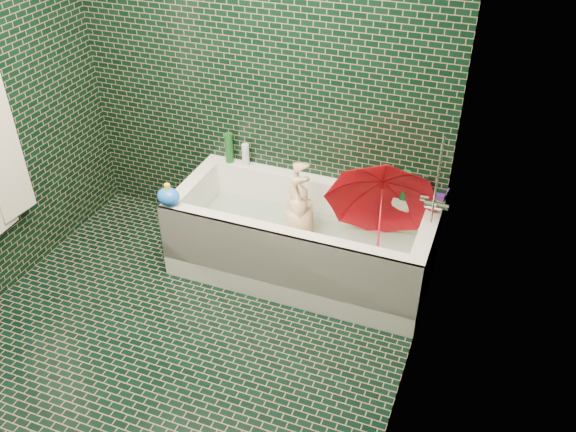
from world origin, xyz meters
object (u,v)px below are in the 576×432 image
at_px(rubber_duck, 397,187).
at_px(bath_toy, 168,196).
at_px(child, 303,234).
at_px(umbrella, 380,216).
at_px(bathtub, 301,247).

distance_m(rubber_duck, bath_toy, 1.48).
xyz_separation_m(child, umbrella, (0.50, -0.00, 0.27)).
bearing_deg(umbrella, bath_toy, -170.43).
bearing_deg(bath_toy, rubber_duck, 8.17).
distance_m(bathtub, bath_toy, 0.94).
distance_m(child, umbrella, 0.57).
height_order(child, umbrella, umbrella).
bearing_deg(child, bath_toy, -82.70).
height_order(bathtub, umbrella, umbrella).
xyz_separation_m(bathtub, umbrella, (0.51, 0.01, 0.37)).
xyz_separation_m(rubber_duck, bath_toy, (-1.32, -0.66, 0.02)).
bearing_deg(bath_toy, umbrella, -4.63).
height_order(bathtub, bath_toy, bath_toy).
xyz_separation_m(umbrella, rubber_duck, (0.03, 0.34, 0.02)).
relative_size(bathtub, umbrella, 2.51).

